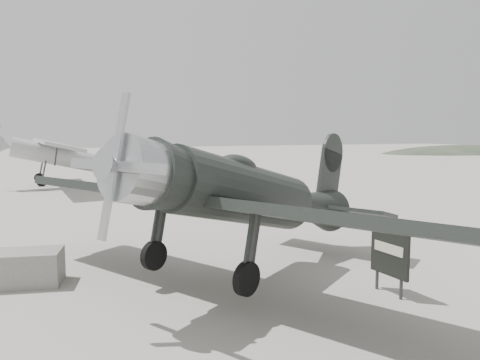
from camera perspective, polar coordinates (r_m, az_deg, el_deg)
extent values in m
plane|color=#9E998C|center=(14.16, 0.20, -7.53)|extent=(160.00, 160.00, 0.00)
ellipsoid|color=#2C3829|center=(76.29, 25.36, 3.01)|extent=(32.00, 16.00, 5.20)
cylinder|color=black|center=(9.98, -0.05, -1.81)|extent=(4.13, 3.16, 1.28)
cone|color=black|center=(12.46, 8.68, -0.08)|extent=(2.66, 2.24, 1.19)
cylinder|color=silver|center=(8.02, -12.68, -3.91)|extent=(1.29, 1.40, 1.14)
cone|color=silver|center=(7.70, -15.89, -4.42)|extent=(0.54, 0.61, 0.51)
cube|color=silver|center=(7.73, -15.50, -4.36)|extent=(0.13, 0.17, 2.38)
ellipsoid|color=black|center=(9.78, -0.73, 1.38)|extent=(1.19, 1.05, 0.42)
cube|color=black|center=(9.55, -2.47, -4.13)|extent=(7.25, 10.45, 0.20)
cube|color=black|center=(13.10, 10.29, 0.39)|extent=(2.83, 3.83, 0.09)
cube|color=black|center=(13.16, 10.64, 3.81)|extent=(0.99, 0.64, 1.65)
cylinder|color=black|center=(8.84, 2.17, -13.40)|extent=(0.61, 0.44, 0.62)
cylinder|color=black|center=(10.43, -9.00, -10.41)|extent=(0.61, 0.44, 0.62)
cylinder|color=#333333|center=(8.66, 2.19, -9.56)|extent=(0.14, 0.14, 1.28)
cylinder|color=#333333|center=(10.27, -9.06, -7.12)|extent=(0.14, 0.14, 1.28)
cylinder|color=black|center=(13.35, 10.72, -1.42)|extent=(0.21, 0.17, 0.20)
cylinder|color=#9B9EA0|center=(29.15, -21.03, 2.72)|extent=(5.36, 1.64, 1.12)
cone|color=#9B9EA0|center=(29.70, -14.19, 3.00)|extent=(1.92, 1.19, 1.02)
cone|color=#9B9EA0|center=(29.02, -26.83, 2.46)|extent=(0.71, 1.11, 1.06)
cube|color=#9B9EA0|center=(29.09, -21.87, 3.93)|extent=(3.03, 11.30, 0.18)
cube|color=#9B9EA0|center=(29.80, -13.23, 3.13)|extent=(1.25, 3.53, 0.08)
cube|color=#9B9EA0|center=(29.80, -13.07, 4.40)|extent=(0.92, 0.17, 1.32)
cylinder|color=black|center=(28.10, -22.34, -0.60)|extent=(0.58, 0.20, 0.57)
cylinder|color=black|center=(30.31, -22.65, -0.15)|extent=(0.58, 0.20, 0.57)
cylinder|color=#333333|center=(28.04, -22.38, 0.57)|extent=(0.10, 0.10, 1.22)
cylinder|color=#333333|center=(30.26, -22.69, 0.93)|extent=(0.10, 0.10, 1.22)
cylinder|color=black|center=(29.87, -12.84, 2.46)|extent=(0.19, 0.09, 0.18)
cube|color=slate|center=(11.28, -24.68, -9.72)|extent=(1.62, 1.18, 0.74)
cylinder|color=#333333|center=(9.86, 19.14, -9.58)|extent=(0.07, 0.07, 1.46)
cylinder|color=#333333|center=(10.32, 16.45, -8.79)|extent=(0.07, 0.07, 1.46)
cube|color=black|center=(10.05, 17.80, -8.25)|extent=(0.17, 1.01, 1.01)
cube|color=#ECE8C3|center=(10.01, 17.65, -7.97)|extent=(0.09, 0.78, 0.20)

